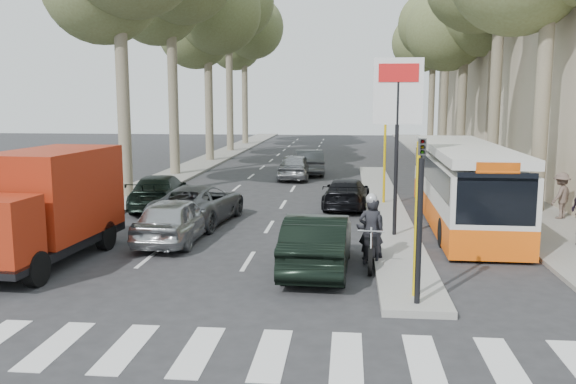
% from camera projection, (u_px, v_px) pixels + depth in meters
% --- Properties ---
extents(ground, '(120.00, 120.00, 0.00)m').
position_uv_depth(ground, '(272.00, 284.00, 14.53)').
color(ground, '#28282B').
rests_on(ground, ground).
extents(sidewalk_right, '(3.20, 70.00, 0.12)m').
position_uv_depth(sidewalk_right, '(457.00, 168.00, 38.27)').
color(sidewalk_right, gray).
rests_on(sidewalk_right, ground).
extents(median_left, '(2.40, 64.00, 0.12)m').
position_uv_depth(median_left, '(209.00, 160.00, 42.84)').
color(median_left, gray).
rests_on(median_left, ground).
extents(traffic_island, '(1.50, 26.00, 0.16)m').
position_uv_depth(traffic_island, '(383.00, 204.00, 25.02)').
color(traffic_island, gray).
rests_on(traffic_island, ground).
extents(building_far, '(11.00, 20.00, 16.00)m').
position_uv_depth(building_far, '(535.00, 49.00, 45.24)').
color(building_far, '#B7A88E').
rests_on(building_far, ground).
extents(billboard, '(1.50, 12.10, 5.60)m').
position_uv_depth(billboard, '(397.00, 121.00, 18.57)').
color(billboard, yellow).
rests_on(billboard, ground).
extents(traffic_light_island, '(0.16, 0.41, 3.60)m').
position_uv_depth(traffic_light_island, '(421.00, 193.00, 12.36)').
color(traffic_light_island, black).
rests_on(traffic_light_island, ground).
extents(tree_l_c, '(7.40, 7.20, 13.71)m').
position_uv_depth(tree_l_c, '(209.00, 14.00, 41.41)').
color(tree_l_c, '#6B604C').
rests_on(tree_l_c, ground).
extents(tree_l_d, '(7.40, 7.20, 15.66)m').
position_uv_depth(tree_l_d, '(230.00, 6.00, 49.02)').
color(tree_l_d, '#6B604C').
rests_on(tree_l_d, ground).
extents(tree_l_e, '(7.40, 7.20, 14.49)m').
position_uv_depth(tree_l_e, '(246.00, 30.00, 57.06)').
color(tree_l_e, '#6B604C').
rests_on(tree_l_e, ground).
extents(tree_r_c, '(7.40, 7.20, 13.32)m').
position_uv_depth(tree_r_c, '(467.00, 12.00, 37.85)').
color(tree_r_c, '#6B604C').
rests_on(tree_r_c, ground).
extents(tree_r_d, '(7.40, 7.20, 14.88)m').
position_uv_depth(tree_r_d, '(449.00, 8.00, 45.50)').
color(tree_r_d, '#6B604C').
rests_on(tree_r_d, ground).
extents(tree_r_e, '(7.40, 7.20, 14.10)m').
position_uv_depth(tree_r_e, '(435.00, 29.00, 53.47)').
color(tree_r_e, '#6B604C').
rests_on(tree_r_e, ground).
extents(silver_hatchback, '(1.82, 4.22, 1.42)m').
position_uv_depth(silver_hatchback, '(175.00, 219.00, 18.69)').
color(silver_hatchback, '#AAAEB2').
rests_on(silver_hatchback, ground).
extents(dark_hatchback, '(1.72, 4.55, 1.48)m').
position_uv_depth(dark_hatchback, '(318.00, 242.00, 15.61)').
color(dark_hatchback, black).
rests_on(dark_hatchback, ground).
extents(queue_car_a, '(2.84, 5.12, 1.36)m').
position_uv_depth(queue_car_a, '(199.00, 204.00, 21.67)').
color(queue_car_a, '#4E5256').
rests_on(queue_car_a, ground).
extents(queue_car_b, '(2.05, 4.28, 1.20)m').
position_uv_depth(queue_car_b, '(347.00, 193.00, 24.55)').
color(queue_car_b, black).
rests_on(queue_car_b, ground).
extents(queue_car_c, '(1.79, 4.21, 1.42)m').
position_uv_depth(queue_car_c, '(295.00, 166.00, 33.26)').
color(queue_car_c, '#97999E').
rests_on(queue_car_c, ground).
extents(queue_car_d, '(2.05, 4.54, 1.45)m').
position_uv_depth(queue_car_d, '(309.00, 162.00, 35.38)').
color(queue_car_d, '#484C50').
rests_on(queue_car_d, ground).
extents(queue_car_e, '(2.42, 4.93, 1.38)m').
position_uv_depth(queue_car_e, '(160.00, 192.00, 24.36)').
color(queue_car_e, black).
rests_on(queue_car_e, ground).
extents(red_truck, '(2.50, 5.76, 3.00)m').
position_uv_depth(red_truck, '(45.00, 204.00, 16.30)').
color(red_truck, black).
rests_on(red_truck, ground).
extents(city_bus, '(2.56, 10.79, 2.83)m').
position_uv_depth(city_bus, '(463.00, 182.00, 21.23)').
color(city_bus, '#F35A0D').
rests_on(city_bus, ground).
extents(motorcycle, '(0.84, 2.30, 1.95)m').
position_uv_depth(motorcycle, '(371.00, 232.00, 16.18)').
color(motorcycle, black).
rests_on(motorcycle, ground).
extents(pedestrian_far, '(1.10, 1.09, 1.66)m').
position_uv_depth(pedestrian_far, '(561.00, 196.00, 21.76)').
color(pedestrian_far, brown).
rests_on(pedestrian_far, sidewalk_right).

